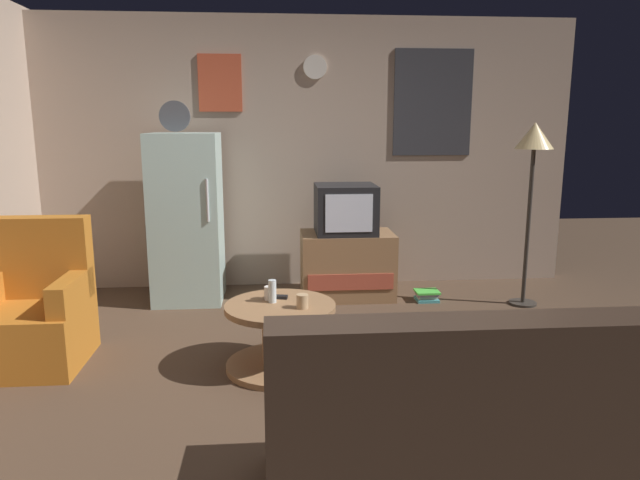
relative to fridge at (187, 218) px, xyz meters
The scene contains 14 objects.
ground_plane 2.36m from the fridge, 61.14° to the right, with size 12.00×12.00×0.00m, color #4C3828.
wall_with_art 1.31m from the fridge, 24.16° to the left, with size 5.20×0.12×2.57m.
fridge is the anchor object (origin of this frame).
tv_stand 1.51m from the fridge, ahead, with size 0.84×0.53×0.60m.
crt_tv 1.42m from the fridge, ahead, with size 0.54×0.51×0.44m.
standing_lamp 3.06m from the fridge, ahead, with size 0.32×0.32×1.59m.
coffee_table 1.86m from the fridge, 63.23° to the right, with size 0.72×0.72×0.44m.
wine_glass 1.74m from the fridge, 64.00° to the right, with size 0.05×0.05×0.15m, color silver.
mug_ceramic_white 1.68m from the fridge, 63.60° to the right, with size 0.08×0.08×0.09m, color silver.
mug_ceramic_tan 1.95m from the fridge, 60.76° to the right, with size 0.08×0.08×0.09m, color tan.
remote_control 1.69m from the fridge, 61.96° to the right, with size 0.15×0.04×0.02m, color black.
armchair 1.64m from the fridge, 122.19° to the right, with size 0.68×0.68×0.96m.
couch 3.50m from the fridge, 62.94° to the right, with size 1.70×0.80×0.92m.
book_stack 2.27m from the fridge, ahead, with size 0.21×0.18×0.10m.
Camera 1 is at (-0.31, -3.23, 1.60)m, focal length 32.64 mm.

